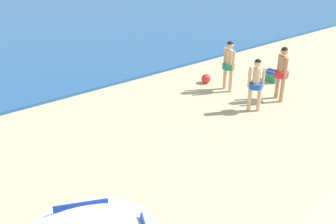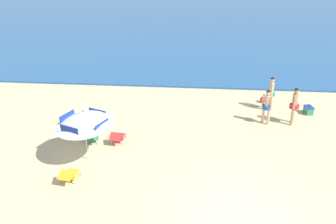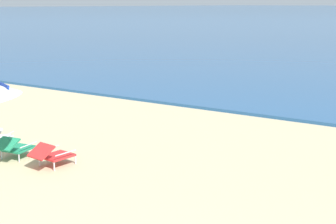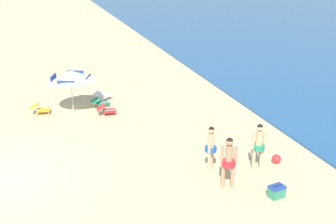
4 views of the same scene
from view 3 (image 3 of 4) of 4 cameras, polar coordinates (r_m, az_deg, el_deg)
The scene contains 2 objects.
lounge_chair_under_umbrella at distance 10.63m, azimuth -13.34°, elevation -4.80°, with size 0.63×0.94×0.52m.
lounge_chair_facing_sea at distance 11.37m, azimuth -17.40°, elevation -3.88°, with size 0.66×0.95×0.51m.
Camera 3 is at (2.57, -2.42, 3.37)m, focal length 52.52 mm.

